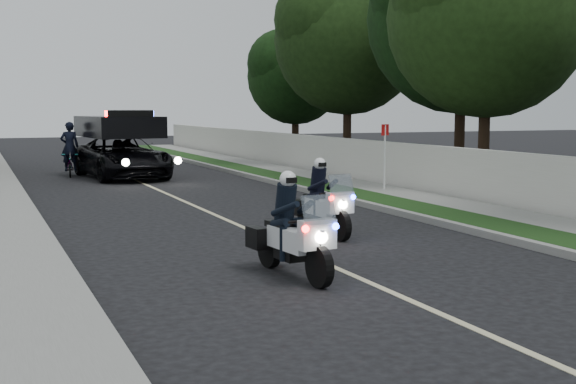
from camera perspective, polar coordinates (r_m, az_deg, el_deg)
name	(u,v)px	position (r m, az deg, el deg)	size (l,w,h in m)	color
ground	(387,290)	(10.96, 7.46, -7.39)	(120.00, 120.00, 0.00)	black
curb_right	(334,197)	(21.55, 3.52, -0.34)	(0.20, 60.00, 0.15)	gray
grass_verge	(356,195)	(21.86, 5.17, -0.25)	(1.20, 60.00, 0.16)	#193814
sidewalk_right	(395,193)	(22.50, 8.10, -0.10)	(1.40, 60.00, 0.16)	gray
property_wall	(424,170)	(22.96, 10.27, 1.67)	(0.22, 60.00, 1.50)	beige
curb_left	(33,212)	(19.39, -18.77, -1.43)	(0.20, 60.00, 0.15)	gray
lane_marking	(195,206)	(20.09, -7.02, -1.07)	(0.12, 50.00, 0.01)	#BFB78C
police_moto_left	(292,277)	(11.72, 0.31, -6.42)	(0.68, 1.93, 1.64)	silver
police_moto_right	(322,235)	(15.52, 2.63, -3.26)	(0.65, 1.87, 1.59)	silver
police_suv	(123,178)	(28.65, -12.39, 1.04)	(2.56, 5.54, 2.69)	black
bicycle	(71,176)	(29.84, -16.13, 1.15)	(0.59, 1.69, 0.88)	black
cyclist	(71,176)	(29.84, -16.13, 1.15)	(0.67, 0.45, 1.87)	black
sign_post	(384,194)	(22.85, 7.29, -0.19)	(0.34, 0.34, 2.18)	#A90C23
tree_right_b	(482,189)	(24.91, 14.50, 0.20)	(6.32, 6.32, 10.53)	#214015
tree_right_c	(458,182)	(27.19, 12.76, 0.75)	(6.62, 6.62, 11.04)	black
tree_right_d	(347,167)	(33.06, 4.47, 1.87)	(6.36, 6.36, 10.60)	#1D3712
tree_right_e	(295,159)	(38.46, 0.55, 2.52)	(4.86, 4.86, 8.09)	black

